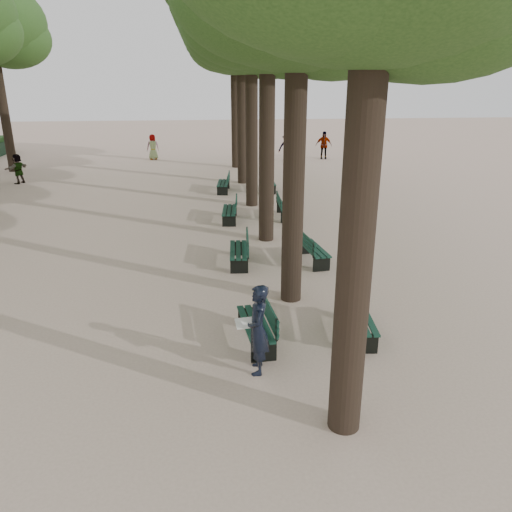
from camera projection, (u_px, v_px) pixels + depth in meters
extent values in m
plane|color=#CAAE99|center=(242.00, 365.00, 9.90)|extent=(120.00, 120.00, 0.00)
cylinder|color=#33261C|center=(359.00, 202.00, 6.91)|extent=(0.52, 0.52, 7.50)
cylinder|color=#33261C|center=(294.00, 152.00, 11.59)|extent=(0.52, 0.52, 7.50)
cylinder|color=#33261C|center=(267.00, 130.00, 16.27)|extent=(0.52, 0.52, 7.50)
cylinder|color=#33261C|center=(252.00, 118.00, 20.94)|extent=(0.52, 0.52, 7.50)
ellipsoid|color=#234919|center=(251.00, 14.00, 19.61)|extent=(6.00, 6.00, 4.50)
cylinder|color=#33261C|center=(242.00, 111.00, 25.62)|extent=(0.52, 0.52, 7.50)
ellipsoid|color=#234919|center=(241.00, 26.00, 24.28)|extent=(6.00, 6.00, 4.50)
cylinder|color=#33261C|center=(235.00, 105.00, 30.30)|extent=(0.52, 0.52, 7.50)
ellipsoid|color=#234919|center=(234.00, 34.00, 28.96)|extent=(6.00, 6.00, 4.50)
cylinder|color=#33261C|center=(3.00, 102.00, 28.84)|extent=(0.52, 0.52, 8.00)
cube|color=black|center=(255.00, 333.00, 10.66)|extent=(0.68, 1.84, 0.45)
cube|color=black|center=(255.00, 324.00, 10.58)|extent=(0.70, 1.84, 0.04)
cube|color=black|center=(268.00, 311.00, 10.54)|extent=(0.20, 1.80, 0.40)
cube|color=black|center=(238.00, 257.00, 15.17)|extent=(0.64, 1.83, 0.45)
cube|color=black|center=(238.00, 250.00, 15.09)|extent=(0.66, 1.83, 0.04)
cube|color=black|center=(247.00, 241.00, 15.01)|extent=(0.16, 1.80, 0.40)
cube|color=black|center=(229.00, 215.00, 19.69)|extent=(0.69, 1.84, 0.45)
cube|color=black|center=(229.00, 210.00, 19.61)|extent=(0.71, 1.84, 0.04)
cube|color=black|center=(236.00, 203.00, 19.53)|extent=(0.21, 1.80, 0.40)
cube|color=black|center=(223.00, 187.00, 24.70)|extent=(0.72, 1.85, 0.45)
cube|color=black|center=(223.00, 183.00, 24.63)|extent=(0.74, 1.85, 0.04)
cube|color=black|center=(228.00, 177.00, 24.53)|extent=(0.24, 1.79, 0.40)
cube|color=black|center=(359.00, 326.00, 10.97)|extent=(0.69, 1.84, 0.45)
cube|color=black|center=(359.00, 317.00, 10.90)|extent=(0.71, 1.84, 0.04)
cube|color=black|center=(347.00, 305.00, 10.80)|extent=(0.21, 1.80, 0.40)
cube|color=black|center=(313.00, 255.00, 15.31)|extent=(0.74, 1.85, 0.45)
cube|color=black|center=(314.00, 248.00, 15.24)|extent=(0.76, 1.85, 0.04)
cube|color=black|center=(305.00, 241.00, 15.08)|extent=(0.26, 1.79, 0.40)
cube|color=black|center=(286.00, 212.00, 20.17)|extent=(0.60, 1.82, 0.45)
cube|color=black|center=(286.00, 207.00, 20.09)|extent=(0.62, 1.82, 0.04)
cube|color=black|center=(279.00, 200.00, 19.99)|extent=(0.12, 1.80, 0.40)
cube|color=black|center=(269.00, 186.00, 24.91)|extent=(0.55, 1.81, 0.45)
cube|color=black|center=(269.00, 182.00, 24.83)|extent=(0.57, 1.81, 0.04)
cube|color=black|center=(264.00, 177.00, 24.71)|extent=(0.07, 1.80, 0.40)
imported|color=black|center=(258.00, 330.00, 9.40)|extent=(0.42, 0.75, 1.79)
cube|color=white|center=(245.00, 323.00, 9.32)|extent=(0.37, 0.29, 0.12)
imported|color=#262628|center=(287.00, 147.00, 33.64)|extent=(1.22, 0.55, 1.82)
imported|color=#262628|center=(324.00, 145.00, 34.39)|extent=(1.15, 0.56, 1.88)
imported|color=#262628|center=(18.00, 169.00, 26.48)|extent=(0.93, 1.44, 1.57)
imported|color=#262628|center=(153.00, 147.00, 34.17)|extent=(0.89, 0.54, 1.71)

